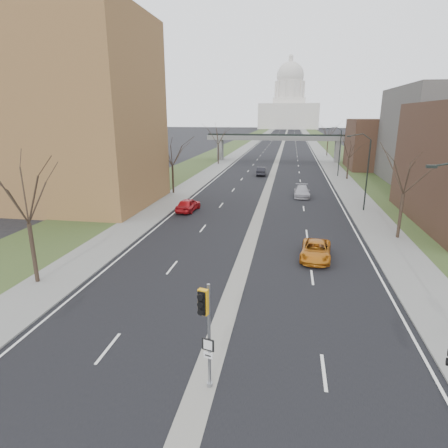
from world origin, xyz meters
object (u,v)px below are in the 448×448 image
(car_left_near, at_px, (188,205))
(car_left_far, at_px, (261,171))
(car_right_near, at_px, (316,250))
(signal_pole_median, at_px, (206,320))
(car_right_mid, at_px, (302,191))

(car_left_near, xyz_separation_m, car_left_far, (6.24, 28.62, -0.00))
(car_left_far, distance_m, car_right_near, 42.07)
(signal_pole_median, xyz_separation_m, car_right_near, (5.16, 15.64, -2.53))
(signal_pole_median, height_order, car_left_near, signal_pole_median)
(car_left_far, bearing_deg, car_left_near, 76.66)
(car_right_mid, bearing_deg, car_left_near, -141.23)
(car_left_near, distance_m, car_left_far, 29.29)
(signal_pole_median, bearing_deg, car_right_mid, 97.41)
(signal_pole_median, xyz_separation_m, car_left_near, (-8.49, 28.44, -2.43))
(car_right_near, height_order, car_right_mid, car_right_mid)
(car_left_near, bearing_deg, car_left_far, -97.06)
(car_right_mid, bearing_deg, car_right_near, -88.63)
(car_right_near, xyz_separation_m, car_right_mid, (-0.49, 23.31, 0.06))
(signal_pole_median, distance_m, car_left_far, 57.15)
(car_left_far, xyz_separation_m, car_right_near, (7.42, -41.41, -0.10))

